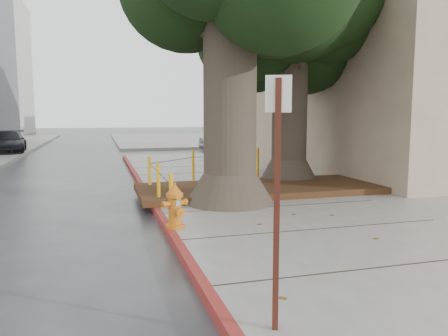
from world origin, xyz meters
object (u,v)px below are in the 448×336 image
(fire_hydrant, at_px, (175,206))
(car_red, at_px, (330,137))
(car_silver, at_px, (225,141))
(car_dark, at_px, (7,143))
(signpost, at_px, (277,190))

(fire_hydrant, distance_m, car_red, 22.77)
(car_silver, relative_size, car_red, 0.78)
(fire_hydrant, bearing_deg, car_silver, 52.00)
(car_silver, bearing_deg, fire_hydrant, 161.78)
(fire_hydrant, height_order, car_dark, car_dark)
(car_silver, bearing_deg, car_dark, 86.98)
(signpost, height_order, car_red, signpost)
(fire_hydrant, relative_size, car_silver, 0.25)
(fire_hydrant, distance_m, car_silver, 18.98)
(car_silver, distance_m, car_red, 7.36)
(fire_hydrant, height_order, signpost, signpost)
(signpost, xyz_separation_m, car_silver, (5.85, 21.93, -0.94))
(fire_hydrant, relative_size, car_red, 0.20)
(car_dark, bearing_deg, car_red, -6.57)
(car_red, distance_m, car_dark, 19.64)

